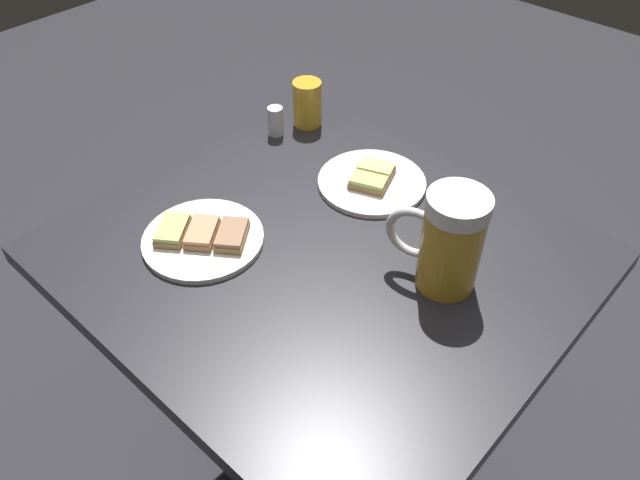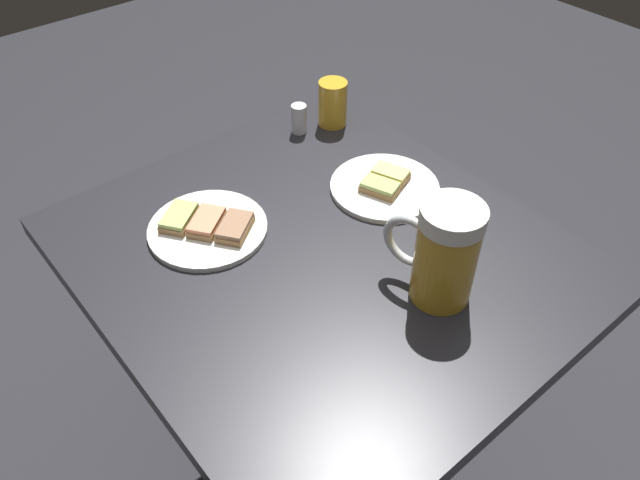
# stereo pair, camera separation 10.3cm
# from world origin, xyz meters

# --- Properties ---
(ground_plane) EXTENTS (6.00, 6.00, 0.00)m
(ground_plane) POSITION_xyz_m (0.00, 0.00, 0.00)
(ground_plane) COLOR #28282D
(cafe_table) EXTENTS (0.72, 0.80, 0.75)m
(cafe_table) POSITION_xyz_m (0.00, 0.00, 0.59)
(cafe_table) COLOR black
(cafe_table) RESTS_ON ground_plane
(plate_near) EXTENTS (0.21, 0.21, 0.03)m
(plate_near) POSITION_xyz_m (0.12, -0.16, 0.76)
(plate_near) COLOR white
(plate_near) RESTS_ON cafe_table
(plate_far) EXTENTS (0.20, 0.20, 0.03)m
(plate_far) POSITION_xyz_m (-0.20, -0.05, 0.76)
(plate_far) COLOR white
(plate_far) RESTS_ON cafe_table
(beer_mug) EXTENTS (0.10, 0.15, 0.17)m
(beer_mug) POSITION_xyz_m (-0.08, 0.19, 0.83)
(beer_mug) COLOR gold
(beer_mug) RESTS_ON cafe_table
(beer_glass_small) EXTENTS (0.06, 0.06, 0.10)m
(beer_glass_small) POSITION_xyz_m (-0.27, -0.28, 0.80)
(beer_glass_small) COLOR gold
(beer_glass_small) RESTS_ON cafe_table
(salt_shaker) EXTENTS (0.03, 0.03, 0.06)m
(salt_shaker) POSITION_xyz_m (-0.20, -0.30, 0.78)
(salt_shaker) COLOR silver
(salt_shaker) RESTS_ON cafe_table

